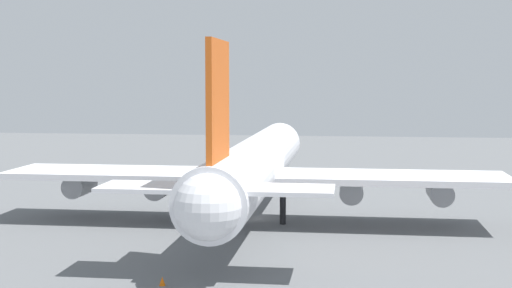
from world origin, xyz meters
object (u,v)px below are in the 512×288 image
(safety_cone_nose, at_px, (261,181))
(safety_cone_tail, at_px, (162,281))
(catering_truck, at_px, (250,180))
(cargo_airplane, at_px, (256,165))

(safety_cone_nose, height_order, safety_cone_tail, safety_cone_tail)
(safety_cone_nose, bearing_deg, safety_cone_tail, 179.12)
(catering_truck, xyz_separation_m, safety_cone_tail, (-52.21, -0.37, -0.83))
(catering_truck, bearing_deg, safety_cone_nose, -16.35)
(cargo_airplane, relative_size, safety_cone_tail, 87.17)
(safety_cone_nose, distance_m, safety_cone_tail, 56.42)
(safety_cone_nose, bearing_deg, catering_truck, 163.65)
(cargo_airplane, height_order, safety_cone_nose, cargo_airplane)
(cargo_airplane, distance_m, catering_truck, 25.13)
(catering_truck, relative_size, safety_cone_nose, 7.21)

